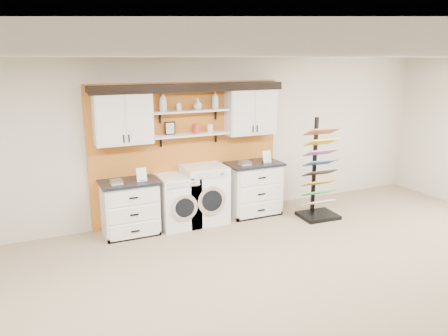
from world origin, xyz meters
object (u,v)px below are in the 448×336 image
base_cabinet_left (130,207)px  sample_rack (318,187)px  washer (178,201)px  base_cabinet_right (253,188)px  dryer (204,194)px

base_cabinet_left → sample_rack: sample_rack is taller
washer → sample_rack: sample_rack is taller
washer → sample_rack: size_ratio=0.50×
base_cabinet_left → base_cabinet_right: 2.26m
base_cabinet_right → washer: base_cabinet_right is taller
dryer → sample_rack: 2.04m
base_cabinet_left → sample_rack: 3.30m
washer → base_cabinet_left: bearing=179.8°
washer → dryer: dryer is taller
base_cabinet_left → washer: bearing=-0.2°
dryer → sample_rack: size_ratio=0.56×
base_cabinet_left → dryer: 1.30m
base_cabinet_left → dryer: bearing=-0.2°
washer → dryer: bearing=0.0°
base_cabinet_right → dryer: (-0.96, -0.00, 0.02)m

